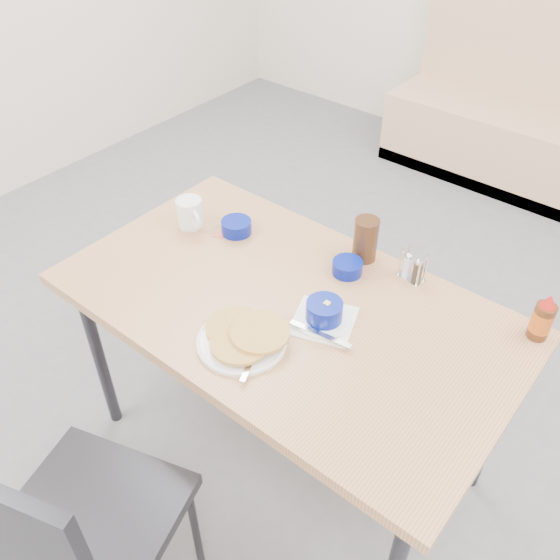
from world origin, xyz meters
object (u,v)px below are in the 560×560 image
Objects in this scene: coffee_mug at (190,213)px; creamer_bowl at (236,227)px; diner_chair at (62,532)px; amber_tumbler at (366,239)px; condiment_caddy at (412,269)px; syrup_bottle at (542,319)px; booth_bench at (549,132)px; grits_setting at (324,314)px; butter_bowl at (347,267)px; pancake_plate at (243,338)px; dining_table at (286,317)px.

creamer_bowl is at bearing 24.99° from coffee_mug.
diner_chair is 1.20m from amber_tumbler.
diner_chair is at bearing -94.38° from condiment_caddy.
syrup_bottle is (0.58, 0.01, -0.01)m from amber_tumbler.
creamer_bowl is at bearing -155.67° from condiment_caddy.
booth_bench reaches higher than coffee_mug.
amber_tumbler is (0.42, 0.16, 0.05)m from creamer_bowl.
grits_setting is 0.24m from butter_bowl.
booth_bench reaches higher than condiment_caddy.
dining_table is at bearing 92.80° from pancake_plate.
creamer_bowl is (-0.36, 0.17, 0.09)m from dining_table.
syrup_bottle is (0.63, 0.55, 0.05)m from pancake_plate.
diner_chair is 9.23× the size of creamer_bowl.
coffee_mug is at bearing -153.66° from condiment_caddy.
diner_chair is at bearing -120.18° from syrup_bottle.
coffee_mug reaches higher than pancake_plate.
dining_table is 0.74m from syrup_bottle.
booth_bench is 1.36× the size of dining_table.
pancake_plate is 0.83m from syrup_bottle.
booth_bench is at bearing 104.92° from condiment_caddy.
dining_table is 5.78× the size of grits_setting.
grits_setting is (0.13, 0.21, 0.01)m from pancake_plate.
booth_bench is 3.37m from diner_chair.
butter_bowl is at bearing 8.09° from creamer_bowl.
diner_chair is 1.08m from coffee_mug.
pancake_plate reaches higher than dining_table.
amber_tumbler is at bearing -88.43° from booth_bench.
amber_tumbler reaches higher than creamer_bowl.
dining_table is 0.42m from condiment_caddy.
grits_setting is at bearing 60.56° from diner_chair.
amber_tumbler is 1.47× the size of condiment_caddy.
diner_chair reaches higher than coffee_mug.
amber_tumbler is (0.05, 0.54, 0.06)m from pancake_plate.
booth_bench is at bearing 91.53° from butter_bowl.
dining_table is at bearing -152.02° from syrup_bottle.
pancake_plate is at bearing -96.66° from butter_bowl.
butter_bowl is at bearing 67.04° from diner_chair.
pancake_plate is at bearing 67.90° from diner_chair.
syrup_bottle is (0.64, -2.19, 0.48)m from booth_bench.
amber_tumbler is at bearing -168.91° from condiment_caddy.
dining_table is 0.37m from amber_tumbler.
booth_bench reaches higher than butter_bowl.
condiment_caddy is at bearing 2.26° from amber_tumbler.
condiment_caddy is 0.41m from syrup_bottle.
booth_bench reaches higher than diner_chair.
condiment_caddy is (0.17, 0.11, 0.01)m from butter_bowl.
pancake_plate is 0.59m from condiment_caddy.
dining_table is 13.29× the size of creamer_bowl.
amber_tumbler is (0.10, 1.16, 0.27)m from diner_chair.
syrup_bottle reaches higher than creamer_bowl.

